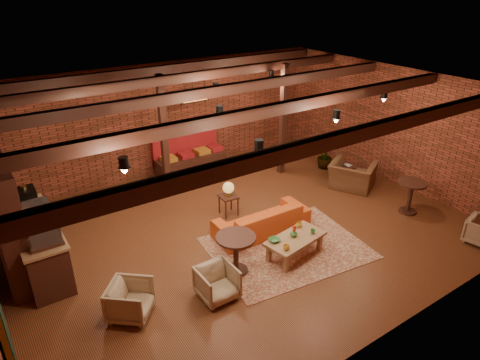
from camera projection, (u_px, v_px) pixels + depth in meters
floor at (240, 229)px, 9.92m from camera, size 10.00×10.00×0.00m
ceiling at (241, 93)px, 8.54m from camera, size 10.00×8.00×0.02m
wall_back at (162, 119)px, 12.22m from camera, size 10.00×0.02×3.20m
wall_front at (394, 257)px, 6.23m from camera, size 10.00×0.02×3.20m
wall_right at (391, 125)px, 11.75m from camera, size 0.02×8.00×3.20m
ceiling_beams at (241, 98)px, 8.59m from camera, size 9.80×6.40×0.22m
ceiling_pipe at (202, 93)px, 9.89m from camera, size 9.60×0.12×0.12m
post_left at (164, 137)px, 10.87m from camera, size 0.16×0.16×3.20m
post_right at (283, 121)px, 12.14m from camera, size 0.16×0.16×3.20m
service_counter at (36, 234)px, 8.25m from camera, size 0.80×2.50×1.60m
plant_counter at (35, 209)px, 8.27m from camera, size 0.35×0.39×0.30m
shelving_hutch at (7, 220)px, 7.96m from camera, size 0.52×2.00×2.40m
chalkboard_menu at (2, 324)px, 5.02m from camera, size 0.08×0.96×1.46m
banquette at (190, 156)px, 12.66m from camera, size 2.10×0.70×1.00m
service_sign at (195, 97)px, 11.53m from camera, size 0.86×0.06×0.30m
ceiling_spotlights at (241, 109)px, 8.68m from camera, size 6.40×4.40×0.28m
rug at (287, 248)px, 9.22m from camera, size 3.49×2.83×0.01m
sofa at (262, 219)px, 9.68m from camera, size 2.23×0.93×0.65m
coffee_table at (295, 240)px, 8.80m from camera, size 1.40×0.86×0.70m
side_table_lamp at (228, 190)px, 10.25m from camera, size 0.44×0.44×0.87m
round_table_left at (236, 248)px, 8.26m from camera, size 0.78×0.78×0.81m
armchair_a at (130, 299)px, 7.26m from camera, size 0.93×0.93×0.70m
armchair_b at (217, 282)px, 7.68m from camera, size 0.66×0.62×0.68m
armchair_right at (353, 171)px, 11.64m from camera, size 1.19×1.36×1.00m
side_table_book at (346, 167)px, 12.03m from camera, size 0.50×0.50×0.50m
round_table_right at (411, 192)px, 10.40m from camera, size 0.70×0.70×0.83m
plant_tall at (327, 130)px, 12.58m from camera, size 1.51×1.51×2.40m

